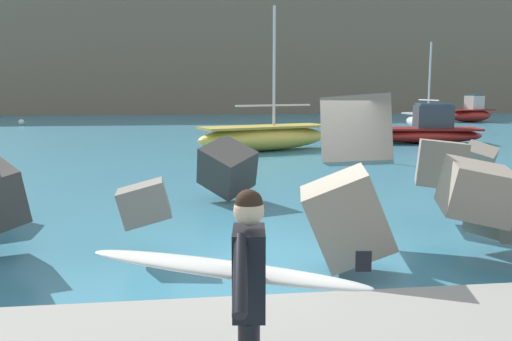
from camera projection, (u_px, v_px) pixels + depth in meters
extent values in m
plane|color=teal|center=(303.00, 263.00, 8.34)|extent=(400.00, 400.00, 0.00)
cube|color=gray|center=(441.00, 164.00, 10.62)|extent=(1.33, 1.40, 1.02)
cube|color=gray|center=(347.00, 217.00, 7.72)|extent=(1.51, 1.17, 1.48)
cube|color=slate|center=(144.00, 203.00, 8.70)|extent=(0.91, 0.76, 0.77)
cube|color=gray|center=(477.00, 165.00, 13.63)|extent=(1.12, 1.34, 1.26)
cube|color=gray|center=(497.00, 205.00, 8.84)|extent=(1.25, 1.31, 1.09)
cube|color=gray|center=(476.00, 190.00, 8.10)|extent=(1.27, 1.29, 1.00)
cube|color=slate|center=(358.00, 132.00, 9.31)|extent=(1.46, 1.58, 1.37)
cube|color=#3D3A38|center=(227.00, 168.00, 12.90)|extent=(1.48, 1.73, 1.51)
cube|color=black|center=(249.00, 272.00, 3.66)|extent=(0.26, 0.40, 0.60)
sphere|color=#DBB28E|center=(249.00, 211.00, 3.60)|extent=(0.21, 0.21, 0.21)
sphere|color=black|center=(249.00, 203.00, 3.59)|extent=(0.19, 0.19, 0.19)
cylinder|color=black|center=(240.00, 274.00, 3.27)|extent=(0.15, 0.53, 0.41)
cylinder|color=black|center=(249.00, 266.00, 3.91)|extent=(0.09, 0.09, 0.56)
ellipsoid|color=white|center=(236.00, 270.00, 3.99)|extent=(2.12, 0.61, 0.37)
cube|color=black|center=(363.00, 261.00, 3.99)|extent=(0.12, 0.03, 0.16)
ellipsoid|color=maroon|center=(471.00, 116.00, 45.00)|extent=(4.35, 2.78, 1.06)
cube|color=maroon|center=(471.00, 110.00, 44.93)|extent=(4.00, 2.56, 0.10)
cube|color=#B7B2A8|center=(474.00, 103.00, 44.95)|extent=(1.44, 1.37, 1.12)
cube|color=#334C5B|center=(475.00, 95.00, 44.86)|extent=(1.30, 1.23, 0.12)
ellipsoid|color=maroon|center=(423.00, 136.00, 27.17)|extent=(6.11, 3.03, 0.76)
cube|color=maroon|center=(424.00, 129.00, 27.12)|extent=(5.62, 2.79, 0.10)
cube|color=#33383D|center=(433.00, 117.00, 27.01)|extent=(1.94, 1.53, 1.14)
cube|color=#334C5B|center=(434.00, 104.00, 26.92)|extent=(1.74, 1.38, 0.12)
ellipsoid|color=#EAC64C|center=(264.00, 138.00, 23.79)|extent=(6.58, 3.95, 1.09)
cube|color=#AF9539|center=(264.00, 127.00, 23.71)|extent=(6.05, 3.63, 0.10)
cylinder|color=silver|center=(274.00, 67.00, 23.54)|extent=(0.12, 0.12, 5.19)
cylinder|color=silver|center=(274.00, 105.00, 23.79)|extent=(3.59, 1.41, 0.08)
ellipsoid|color=white|center=(425.00, 122.00, 36.05)|extent=(1.90, 4.53, 1.10)
cube|color=#ACACAC|center=(425.00, 114.00, 35.97)|extent=(1.75, 4.17, 0.10)
cylinder|color=silver|center=(430.00, 78.00, 35.30)|extent=(0.12, 0.12, 4.67)
cylinder|color=silver|center=(429.00, 100.00, 35.51)|extent=(0.24, 2.66, 0.08)
sphere|color=yellow|center=(435.00, 140.00, 26.75)|extent=(0.44, 0.44, 0.44)
sphere|color=silver|center=(21.00, 122.00, 41.01)|extent=(0.44, 0.44, 0.44)
cube|color=#756651|center=(319.00, 52.00, 80.21)|extent=(107.84, 41.50, 16.62)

